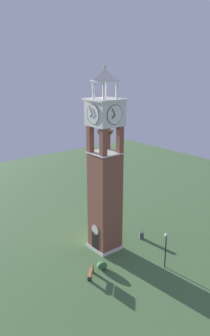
# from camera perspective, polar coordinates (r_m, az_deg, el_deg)

# --- Properties ---
(ground) EXTENTS (80.00, 80.00, 0.00)m
(ground) POSITION_cam_1_polar(r_m,az_deg,el_deg) (37.65, 0.00, -13.40)
(ground) COLOR #476B3D
(clock_tower) EXTENTS (3.26, 3.26, 19.12)m
(clock_tower) POSITION_cam_1_polar(r_m,az_deg,el_deg) (34.27, -0.00, -1.63)
(clock_tower) COLOR brown
(clock_tower) RESTS_ON ground
(park_bench) EXTENTS (1.44, 1.44, 0.95)m
(park_bench) POSITION_cam_1_polar(r_m,az_deg,el_deg) (32.95, -2.33, -17.31)
(park_bench) COLOR brown
(park_bench) RESTS_ON ground
(lamp_post) EXTENTS (0.36, 0.36, 3.68)m
(lamp_post) POSITION_cam_1_polar(r_m,az_deg,el_deg) (33.65, 10.36, -12.63)
(lamp_post) COLOR black
(lamp_post) RESTS_ON ground
(trash_bin) EXTENTS (0.52, 0.52, 0.80)m
(trash_bin) POSITION_cam_1_polar(r_m,az_deg,el_deg) (39.41, 6.27, -11.36)
(trash_bin) COLOR #4C4C51
(trash_bin) RESTS_ON ground
(shrub_near_entry) EXTENTS (1.01, 1.01, 0.66)m
(shrub_near_entry) POSITION_cam_1_polar(r_m,az_deg,el_deg) (34.06, -0.51, -16.33)
(shrub_near_entry) COLOR #336638
(shrub_near_entry) RESTS_ON ground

